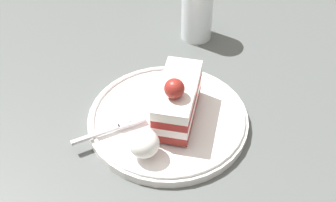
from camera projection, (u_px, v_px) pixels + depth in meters
ground_plane at (170, 112)px, 0.78m from camera, size 2.40×2.40×0.00m
dessert_plate at (168, 119)px, 0.76m from camera, size 0.24×0.24×0.02m
cake_slice at (177, 99)px, 0.73m from camera, size 0.13×0.09×0.09m
whipped_cream_dollop at (144, 143)px, 0.68m from camera, size 0.04×0.04×0.04m
fork at (111, 129)px, 0.73m from camera, size 0.10×0.07×0.00m
drink_glass_near at (197, 13)px, 0.89m from camera, size 0.06×0.06×0.11m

